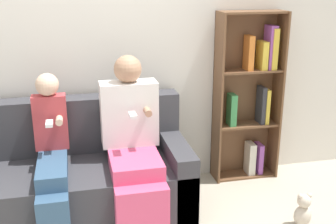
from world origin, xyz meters
name	(u,v)px	position (x,y,z in m)	size (l,w,h in m)	color
back_wall	(106,40)	(0.00, 0.93, 1.27)	(10.00, 0.06, 2.55)	silver
couch	(72,177)	(-0.35, 0.51, 0.29)	(1.80, 0.80, 0.85)	#38383D
adult_seated	(133,138)	(0.12, 0.38, 0.63)	(0.43, 0.72, 1.21)	#DB4C75
child_seated	(52,157)	(-0.47, 0.35, 0.54)	(0.25, 0.74, 1.10)	#335170
bookshelf	(250,94)	(1.23, 0.81, 0.77)	(0.58, 0.23, 1.50)	brown
teddy_bear	(303,211)	(1.30, -0.09, 0.13)	(0.13, 0.11, 0.27)	beige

